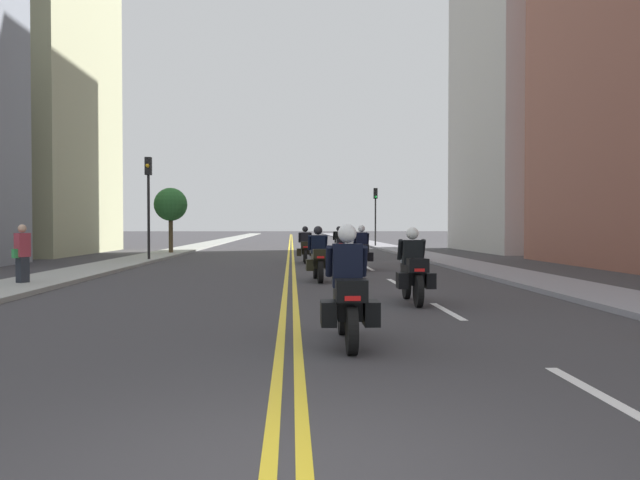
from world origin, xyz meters
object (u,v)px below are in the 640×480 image
at_px(motorcycle_2, 318,259).
at_px(traffic_light_far, 375,206).
at_px(motorcycle_5, 339,245).
at_px(pedestrian_0, 22,255).
at_px(motorcycle_1, 413,272).
at_px(motorcycle_3, 362,252).
at_px(traffic_light_near, 148,190).
at_px(street_tree_0, 171,205).
at_px(motorcycle_4, 305,248).
at_px(motorcycle_0, 348,297).

relative_size(motorcycle_2, traffic_light_far, 0.51).
distance_m(motorcycle_5, pedestrian_0, 18.08).
relative_size(traffic_light_far, pedestrian_0, 2.69).
distance_m(motorcycle_1, traffic_light_far, 34.65).
bearing_deg(motorcycle_3, traffic_light_near, 149.82).
relative_size(motorcycle_2, traffic_light_near, 0.48).
bearing_deg(street_tree_0, motorcycle_1, -67.66).
xyz_separation_m(motorcycle_4, pedestrian_0, (-7.74, -10.43, 0.21)).
bearing_deg(pedestrian_0, motorcycle_3, 148.62).
distance_m(motorcycle_0, motorcycle_3, 14.69).
height_order(motorcycle_3, traffic_light_near, traffic_light_near).
height_order(motorcycle_2, motorcycle_5, motorcycle_2).
relative_size(motorcycle_3, traffic_light_near, 0.48).
bearing_deg(motorcycle_4, traffic_light_far, 73.40).
bearing_deg(motorcycle_3, pedestrian_0, -146.25).
bearing_deg(motorcycle_1, traffic_light_near, 120.87).
relative_size(motorcycle_0, street_tree_0, 0.56).
bearing_deg(motorcycle_3, motorcycle_1, -88.48).
bearing_deg(street_tree_0, motorcycle_4, -48.15).
relative_size(motorcycle_3, traffic_light_far, 0.51).
distance_m(motorcycle_4, street_tree_0, 11.24).
distance_m(motorcycle_1, pedestrian_0, 10.47).
relative_size(motorcycle_5, traffic_light_far, 0.48).
relative_size(traffic_light_near, traffic_light_far, 1.06).
bearing_deg(motorcycle_1, motorcycle_4, 98.75).
relative_size(motorcycle_5, street_tree_0, 0.57).
xyz_separation_m(motorcycle_2, motorcycle_4, (-0.18, 9.04, 0.00)).
height_order(traffic_light_near, street_tree_0, traffic_light_near).
distance_m(motorcycle_5, street_tree_0, 10.03).
bearing_deg(motorcycle_0, pedestrian_0, 133.26).
bearing_deg(motorcycle_0, motorcycle_1, 68.95).
bearing_deg(pedestrian_0, motorcycle_4, 170.10).
bearing_deg(motorcycle_3, motorcycle_0, -95.35).
xyz_separation_m(motorcycle_1, motorcycle_4, (-1.94, 14.41, -0.01)).
height_order(motorcycle_2, motorcycle_4, motorcycle_2).
bearing_deg(motorcycle_3, street_tree_0, 128.40).
relative_size(traffic_light_far, street_tree_0, 1.19).
height_order(motorcycle_0, motorcycle_2, motorcycle_0).
distance_m(motorcycle_2, traffic_light_near, 12.85).
bearing_deg(traffic_light_near, motorcycle_0, -70.40).
height_order(motorcycle_4, pedestrian_0, pedestrian_0).
relative_size(motorcycle_1, motorcycle_4, 1.03).
relative_size(motorcycle_0, motorcycle_2, 0.93).
height_order(traffic_light_far, pedestrian_0, traffic_light_far).
distance_m(motorcycle_0, street_tree_0, 28.26).
bearing_deg(motorcycle_5, street_tree_0, 157.46).
height_order(motorcycle_5, traffic_light_near, traffic_light_near).
bearing_deg(motorcycle_0, motorcycle_2, 90.26).
distance_m(motorcycle_3, pedestrian_0, 11.46).
bearing_deg(motorcycle_0, motorcycle_4, 90.88).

